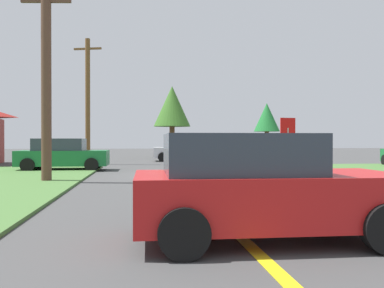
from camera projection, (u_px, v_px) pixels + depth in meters
The scene contains 10 objects.
ground_plane at pixel (176, 175), 17.94m from camera, with size 120.00×120.00×0.00m, color #424242.
lane_stripe_center at pixel (205, 202), 10.01m from camera, with size 0.20×14.00×0.01m, color yellow.
stop_sign at pixel (288, 135), 17.94m from camera, with size 0.73×0.18×2.52m.
car_approaching_junction at pixel (182, 150), 30.28m from camera, with size 4.10×2.26×1.62m.
car_behind_on_main_road at pixel (260, 187), 6.23m from camera, with size 4.03×2.11×1.62m.
parked_car_near_building at pixel (63, 155), 20.63m from camera, with size 4.43×2.13×1.62m.
utility_pole_near at pixel (46, 82), 14.78m from camera, with size 1.80×0.36×7.13m.
utility_pole_mid at pixel (88, 100), 25.87m from camera, with size 1.77×0.59×7.97m.
oak_tree_left at pixel (172, 107), 36.05m from camera, with size 3.25×3.25×6.34m.
pine_tree_center at pixel (267, 118), 39.52m from camera, with size 2.49×2.49×5.15m.
Camera 1 is at (-1.56, -17.88, 1.52)m, focal length 38.29 mm.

